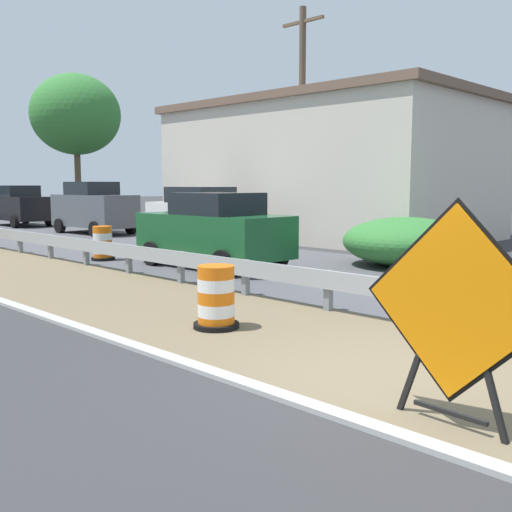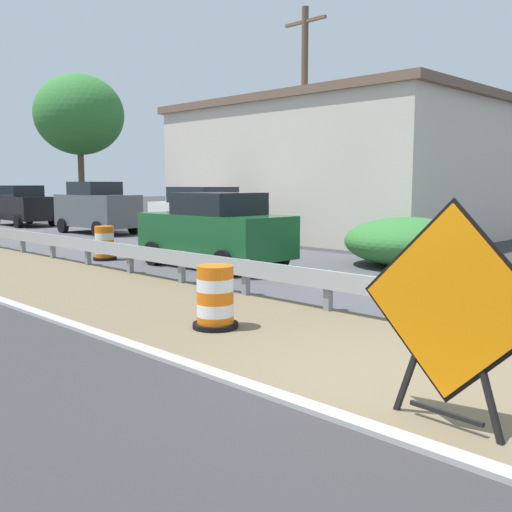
{
  "view_description": "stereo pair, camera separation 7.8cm",
  "coord_description": "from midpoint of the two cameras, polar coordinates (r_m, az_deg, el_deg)",
  "views": [
    {
      "loc": [
        -5.6,
        -3.25,
        2.18
      ],
      "look_at": [
        1.88,
        4.06,
        0.88
      ],
      "focal_mm": 41.19,
      "sensor_mm": 36.0,
      "label": 1
    },
    {
      "loc": [
        -5.55,
        -3.3,
        2.18
      ],
      "look_at": [
        1.88,
        4.06,
        0.88
      ],
      "focal_mm": 41.19,
      "sensor_mm": 36.0,
      "label": 2
    }
  ],
  "objects": [
    {
      "name": "ground_plane",
      "position": [
        6.82,
        13.41,
        -11.75
      ],
      "size": [
        160.0,
        160.0,
        0.0
      ],
      "primitive_type": "plane",
      "color": "#333335"
    },
    {
      "name": "median_dirt_strip",
      "position": [
        7.38,
        16.13,
        -10.36
      ],
      "size": [
        3.74,
        120.0,
        0.01
      ],
      "primitive_type": "cube",
      "color": "#706047",
      "rests_on": "ground"
    },
    {
      "name": "curb_near_edge",
      "position": [
        5.81,
        6.56,
        -14.96
      ],
      "size": [
        0.2,
        120.0,
        0.11
      ],
      "primitive_type": "cube",
      "color": "#ADADA8",
      "rests_on": "ground"
    },
    {
      "name": "warning_sign_diamond",
      "position": [
        5.47,
        18.21,
        -4.93
      ],
      "size": [
        0.14,
        1.84,
        2.07
      ],
      "rotation": [
        0.0,
        0.0,
        3.09
      ],
      "color": "black",
      "rests_on": "ground"
    },
    {
      "name": "traffic_barrel_nearest",
      "position": [
        8.9,
        -4.15,
        -4.31
      ],
      "size": [
        0.7,
        0.7,
        0.95
      ],
      "color": "orange",
      "rests_on": "ground"
    },
    {
      "name": "traffic_barrel_close",
      "position": [
        17.29,
        -14.79,
        1.05
      ],
      "size": [
        0.66,
        0.66,
        0.97
      ],
      "color": "orange",
      "rests_on": "ground"
    },
    {
      "name": "car_trailing_near_lane",
      "position": [
        32.75,
        -22.05,
        4.55
      ],
      "size": [
        2.03,
        4.24,
        2.08
      ],
      "rotation": [
        0.0,
        0.0,
        -1.58
      ],
      "color": "black",
      "rests_on": "ground"
    },
    {
      "name": "car_mid_far_lane",
      "position": [
        26.58,
        -15.54,
        4.53
      ],
      "size": [
        2.12,
        4.29,
        2.25
      ],
      "rotation": [
        0.0,
        0.0,
        -1.53
      ],
      "color": "#4C5156",
      "rests_on": "ground"
    },
    {
      "name": "car_distant_a",
      "position": [
        21.05,
        -5.27,
        3.91
      ],
      "size": [
        2.11,
        4.63,
        2.06
      ],
      "rotation": [
        0.0,
        0.0,
        -1.59
      ],
      "color": "silver",
      "rests_on": "ground"
    },
    {
      "name": "car_distant_b",
      "position": [
        15.29,
        -4.26,
        2.53
      ],
      "size": [
        2.09,
        4.25,
        1.95
      ],
      "rotation": [
        0.0,
        0.0,
        1.57
      ],
      "color": "#195128",
      "rests_on": "ground"
    },
    {
      "name": "roadside_shop_near",
      "position": [
        24.63,
        6.9,
        8.31
      ],
      "size": [
        8.17,
        12.57,
        5.45
      ],
      "color": "beige",
      "rests_on": "ground"
    },
    {
      "name": "utility_pole_near",
      "position": [
        21.53,
        4.37,
        12.72
      ],
      "size": [
        0.24,
        1.8,
        8.3
      ],
      "color": "brown",
      "rests_on": "ground"
    },
    {
      "name": "bush_roadside",
      "position": [
        16.06,
        14.28,
        1.37
      ],
      "size": [
        3.37,
        3.37,
        1.29
      ],
      "primitive_type": "ellipsoid",
      "color": "#337533",
      "rests_on": "ground"
    },
    {
      "name": "tree_roadside",
      "position": [
        36.65,
        -17.17,
        12.98
      ],
      "size": [
        5.16,
        5.16,
        8.49
      ],
      "color": "brown",
      "rests_on": "ground"
    }
  ]
}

